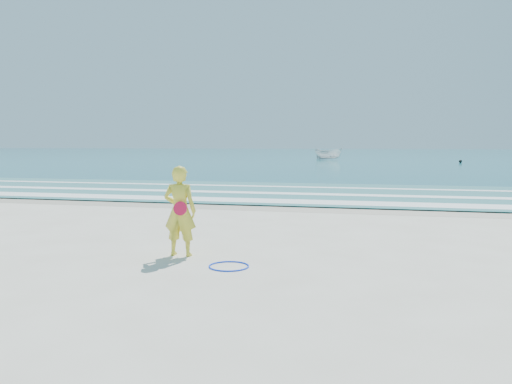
# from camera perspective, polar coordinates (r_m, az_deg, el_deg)

# --- Properties ---
(ground) EXTENTS (400.00, 400.00, 0.00)m
(ground) POSITION_cam_1_polar(r_m,az_deg,el_deg) (8.76, -8.42, -8.96)
(ground) COLOR silver
(ground) RESTS_ON ground
(wet_sand) EXTENTS (400.00, 2.40, 0.00)m
(wet_sand) POSITION_cam_1_polar(r_m,az_deg,el_deg) (17.31, 2.63, -1.70)
(wet_sand) COLOR #B2A893
(wet_sand) RESTS_ON ground
(ocean) EXTENTS (400.00, 190.00, 0.04)m
(ocean) POSITION_cam_1_polar(r_m,az_deg,el_deg) (112.94, 11.67, 4.33)
(ocean) COLOR #19727F
(ocean) RESTS_ON ground
(shallow) EXTENTS (400.00, 10.00, 0.01)m
(shallow) POSITION_cam_1_polar(r_m,az_deg,el_deg) (22.20, 5.01, -0.00)
(shallow) COLOR #59B7AD
(shallow) RESTS_ON ocean
(foam_near) EXTENTS (400.00, 1.40, 0.01)m
(foam_near) POSITION_cam_1_polar(r_m,az_deg,el_deg) (18.57, 3.37, -1.05)
(foam_near) COLOR white
(foam_near) RESTS_ON shallow
(foam_mid) EXTENTS (400.00, 0.90, 0.01)m
(foam_mid) POSITION_cam_1_polar(r_m,az_deg,el_deg) (21.42, 4.70, -0.18)
(foam_mid) COLOR white
(foam_mid) RESTS_ON shallow
(foam_far) EXTENTS (400.00, 0.60, 0.01)m
(foam_far) POSITION_cam_1_polar(r_m,az_deg,el_deg) (24.67, 5.84, 0.56)
(foam_far) COLOR white
(foam_far) RESTS_ON shallow
(hoop) EXTENTS (0.92, 0.92, 0.03)m
(hoop) POSITION_cam_1_polar(r_m,az_deg,el_deg) (8.98, -3.12, -8.46)
(hoop) COLOR #0E3DFF
(hoop) RESTS_ON ground
(boat) EXTENTS (4.30, 2.84, 1.55)m
(boat) POSITION_cam_1_polar(r_m,az_deg,el_deg) (67.95, 8.27, 4.34)
(boat) COLOR silver
(boat) RESTS_ON ocean
(buoy) EXTENTS (0.35, 0.35, 0.35)m
(buoy) POSITION_cam_1_polar(r_m,az_deg,el_deg) (60.38, 22.33, 3.26)
(buoy) COLOR black
(buoy) RESTS_ON ocean
(woman) EXTENTS (0.66, 0.45, 1.76)m
(woman) POSITION_cam_1_polar(r_m,az_deg,el_deg) (9.81, -8.68, -2.15)
(woman) COLOR yellow
(woman) RESTS_ON ground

